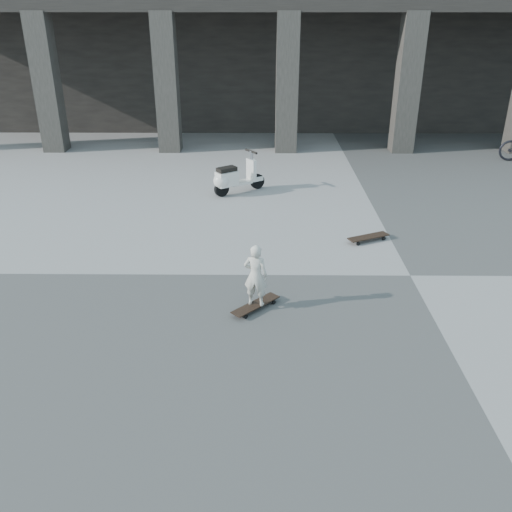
{
  "coord_description": "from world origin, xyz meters",
  "views": [
    {
      "loc": [
        -2.54,
        -8.19,
        4.21
      ],
      "look_at": [
        -2.61,
        -0.63,
        0.65
      ],
      "focal_mm": 38.0,
      "sensor_mm": 36.0,
      "label": 1
    }
  ],
  "objects_px": {
    "skateboard_spare": "(368,237)",
    "scooter": "(231,179)",
    "longboard": "(256,305)",
    "child": "(256,275)"
  },
  "relations": [
    {
      "from": "longboard",
      "to": "scooter",
      "type": "height_order",
      "value": "scooter"
    },
    {
      "from": "longboard",
      "to": "skateboard_spare",
      "type": "relative_size",
      "value": 0.88
    },
    {
      "from": "skateboard_spare",
      "to": "scooter",
      "type": "height_order",
      "value": "scooter"
    },
    {
      "from": "child",
      "to": "scooter",
      "type": "bearing_deg",
      "value": -70.62
    },
    {
      "from": "skateboard_spare",
      "to": "scooter",
      "type": "relative_size",
      "value": 0.71
    },
    {
      "from": "child",
      "to": "scooter",
      "type": "relative_size",
      "value": 0.8
    },
    {
      "from": "skateboard_spare",
      "to": "child",
      "type": "bearing_deg",
      "value": -155.13
    },
    {
      "from": "longboard",
      "to": "skateboard_spare",
      "type": "height_order",
      "value": "skateboard_spare"
    },
    {
      "from": "scooter",
      "to": "longboard",
      "type": "bearing_deg",
      "value": -118.96
    },
    {
      "from": "longboard",
      "to": "scooter",
      "type": "relative_size",
      "value": 0.62
    }
  ]
}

